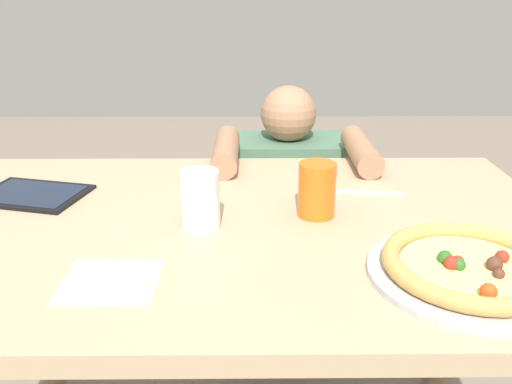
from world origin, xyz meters
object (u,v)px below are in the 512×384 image
Objects in this scene: drink_cup_colored at (317,190)px; water_cup_clear at (200,199)px; fork at (354,192)px; pizza_near at (469,268)px; diner_seated at (286,239)px; tablet at (32,195)px.

drink_cup_colored is 0.25m from water_cup_clear.
fork is at bearing 28.33° from water_cup_clear.
pizza_near is 0.95m from diner_seated.
pizza_near is 2.82× the size of water_cup_clear.
water_cup_clear is (-0.47, 0.21, 0.04)m from pizza_near.
pizza_near reaches higher than fork.
fork is 0.22× the size of diner_seated.
water_cup_clear is 0.79m from diner_seated.
fork is 0.58m from diner_seated.
pizza_near is 0.37× the size of diner_seated.
tablet is (-0.41, 0.17, -0.06)m from water_cup_clear.
diner_seated reaches higher than pizza_near.
pizza_near is 0.42m from fork.
water_cup_clear reaches higher than fork.
tablet is (-0.89, 0.38, -0.02)m from pizza_near.
drink_cup_colored is at bearing 13.33° from water_cup_clear.
drink_cup_colored is 0.18m from fork.
pizza_near is 0.52m from water_cup_clear.
drink_cup_colored is 0.58× the size of fork.
pizza_near is 1.25× the size of tablet.
drink_cup_colored is at bearing 131.12° from pizza_near.
diner_seated reaches higher than drink_cup_colored.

